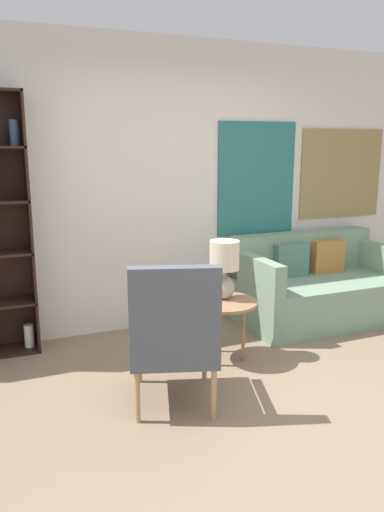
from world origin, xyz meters
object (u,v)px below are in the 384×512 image
Objects in this scene: armchair at (174,331)px; side_table at (223,307)px; table_lamp at (224,264)px; couch at (316,288)px.

armchair is 1.85× the size of side_table.
table_lamp is at bearing 62.07° from side_table.
armchair reaches higher than couch.
side_table is 1.14× the size of table_lamp.
table_lamp is (0.68, 0.66, 0.23)m from armchair.
couch is at bearing 20.91° from table_lamp.
table_lamp is at bearing -159.09° from couch.
side_table is at bearing -117.93° from table_lamp.
couch reaches higher than side_table.
side_table is (-1.31, -0.55, 0.13)m from couch.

